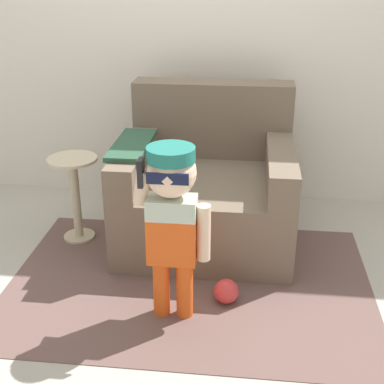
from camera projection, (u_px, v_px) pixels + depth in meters
The scene contains 7 objects.
ground_plane at pixel (178, 233), 3.50m from camera, with size 10.00×10.00×0.00m, color #ADA89E.
wall_back at pixel (190, 15), 3.59m from camera, with size 10.00×0.05×2.60m.
armchair at pixel (208, 187), 3.36m from camera, with size 1.06×1.00×0.92m.
person_child at pixel (172, 208), 2.47m from camera, with size 0.36×0.27×0.89m.
side_table at pixel (75, 191), 3.31m from camera, with size 0.30×0.30×0.55m.
rug at pixel (189, 282), 2.96m from camera, with size 1.99×1.40×0.01m.
toy_ball at pixel (226, 291), 2.77m from camera, with size 0.13×0.13×0.13m.
Camera 1 is at (0.43, -3.06, 1.66)m, focal length 50.00 mm.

